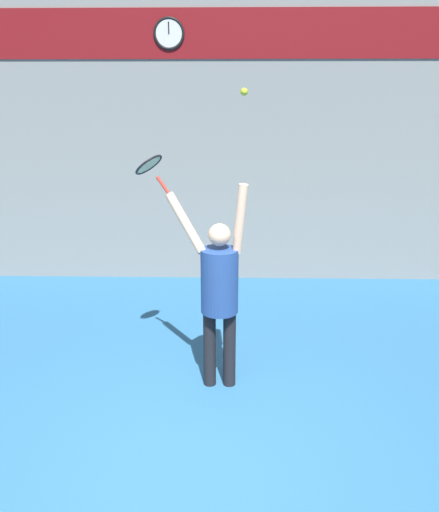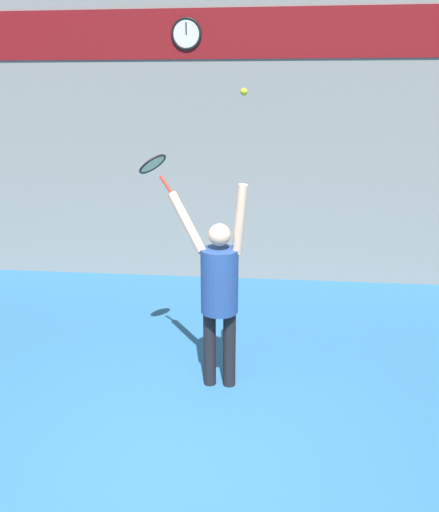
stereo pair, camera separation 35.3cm
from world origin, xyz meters
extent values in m
plane|color=teal|center=(0.00, 0.00, 0.00)|extent=(18.00, 18.00, 0.00)
cube|color=gray|center=(0.00, 4.78, 2.50)|extent=(18.00, 0.10, 5.00)
cube|color=maroon|center=(0.00, 4.72, 3.76)|extent=(7.90, 0.02, 0.69)
cylinder|color=white|center=(-0.53, 4.70, 3.76)|extent=(0.41, 0.02, 0.41)
torus|color=black|center=(-0.53, 4.70, 3.76)|extent=(0.45, 0.04, 0.45)
cube|color=black|center=(-0.53, 4.69, 3.84)|extent=(0.02, 0.01, 0.16)
cylinder|color=black|center=(0.17, 1.49, 0.42)|extent=(0.13, 0.13, 0.84)
cylinder|color=black|center=(0.38, 1.49, 0.42)|extent=(0.13, 0.13, 0.84)
cylinder|color=#26478C|center=(0.27, 1.49, 1.16)|extent=(0.37, 0.37, 0.65)
sphere|color=beige|center=(0.27, 1.49, 1.64)|extent=(0.22, 0.22, 0.22)
cylinder|color=beige|center=(0.47, 1.47, 1.80)|extent=(0.18, 0.17, 0.68)
cylinder|color=beige|center=(-0.06, 1.63, 1.72)|extent=(0.45, 0.39, 0.57)
cylinder|color=red|center=(-0.29, 1.80, 2.06)|extent=(0.16, 0.10, 0.18)
torus|color=black|center=(-0.44, 1.87, 2.25)|extent=(0.37, 0.40, 0.22)
cylinder|color=beige|center=(-0.44, 1.87, 2.25)|extent=(0.31, 0.33, 0.18)
sphere|color=#CCDB2D|center=(0.49, 1.46, 2.94)|extent=(0.07, 0.07, 0.07)
camera|label=1|loc=(0.38, -3.12, 2.91)|focal=35.00mm
camera|label=2|loc=(0.73, -3.10, 2.91)|focal=35.00mm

